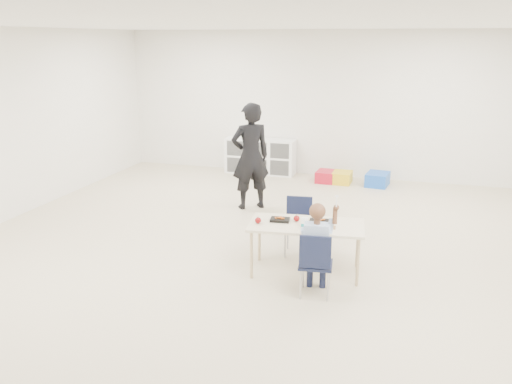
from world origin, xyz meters
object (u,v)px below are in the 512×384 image
(table, at_px, (306,248))
(cubby_shelf, at_px, (260,156))
(adult, at_px, (250,156))
(child, at_px, (316,245))
(chair_near, at_px, (316,263))

(table, bearing_deg, cubby_shelf, 105.86)
(adult, bearing_deg, table, 86.26)
(cubby_shelf, bearing_deg, table, -67.36)
(table, relative_size, child, 1.21)
(chair_near, xyz_separation_m, child, (0.00, 0.00, 0.21))
(chair_near, distance_m, child, 0.21)
(chair_near, distance_m, cubby_shelf, 5.42)
(cubby_shelf, relative_size, adult, 0.83)
(chair_near, bearing_deg, child, 0.00)
(chair_near, xyz_separation_m, adult, (-1.58, 2.74, 0.49))
(table, bearing_deg, chair_near, -74.62)
(cubby_shelf, xyz_separation_m, adult, (0.51, -2.27, 0.49))
(child, xyz_separation_m, adult, (-1.58, 2.74, 0.28))
(child, distance_m, adult, 3.17)
(child, distance_m, cubby_shelf, 5.43)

